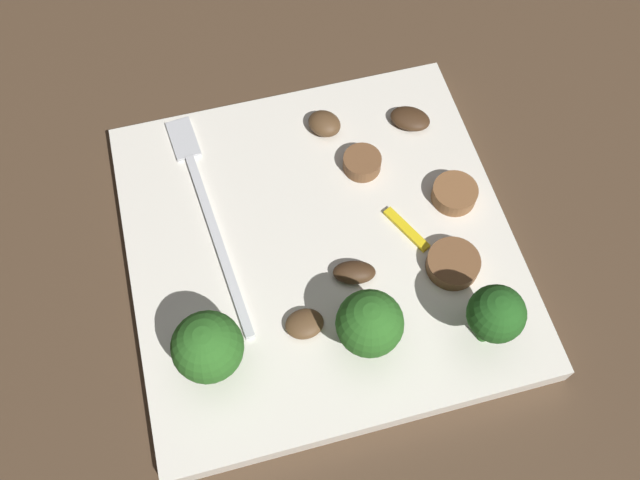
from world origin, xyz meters
The scene contains 14 objects.
ground_plane centered at (0.00, 0.00, 0.00)m, with size 1.40×1.40×0.00m, color #4C3826.
plate centered at (0.00, 0.00, 0.01)m, with size 0.26×0.26×0.02m, color white.
fork centered at (0.05, 0.07, 0.02)m, with size 0.18×0.03×0.00m.
broccoli_floret_0 centered at (-0.08, -0.01, 0.05)m, with size 0.04×0.04×0.05m.
broccoli_floret_1 centered at (-0.09, -0.08, 0.06)m, with size 0.03×0.03×0.06m.
broccoli_floret_2 centered at (-0.07, 0.08, 0.05)m, with size 0.04×0.04×0.05m.
sausage_slice_0 centered at (0.01, -0.10, 0.02)m, with size 0.03×0.03×0.01m, color brown.
sausage_slice_1 centered at (0.05, -0.04, 0.02)m, with size 0.03×0.03×0.01m, color brown.
sausage_slice_2 centered at (-0.04, -0.08, 0.02)m, with size 0.04×0.04×0.01m, color brown.
mushroom_0 centered at (-0.06, 0.03, 0.02)m, with size 0.02×0.02×0.01m, color brown.
mushroom_1 centered at (0.08, -0.09, 0.02)m, with size 0.03×0.02×0.01m, color #422B19.
mushroom_2 centered at (0.09, -0.03, 0.02)m, with size 0.03×0.02×0.01m, color brown.
mushroom_3 centered at (-0.03, -0.01, 0.02)m, with size 0.03×0.02×0.01m, color #422B19.
pepper_strip_1 centered at (-0.01, -0.06, 0.02)m, with size 0.04×0.01×0.00m, color yellow.
Camera 1 is at (-0.20, 0.05, 0.42)m, focal length 37.63 mm.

